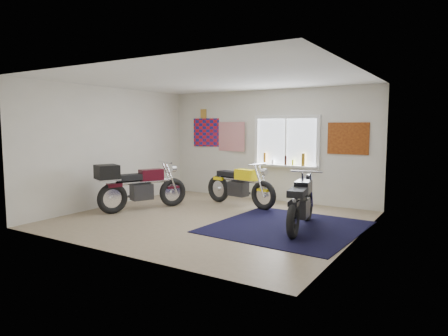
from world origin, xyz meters
The scene contains 10 objects.
ground centered at (0.00, 0.00, 0.00)m, with size 5.50×5.50×0.00m, color #9E896B.
room_shell centered at (0.00, 0.00, 1.64)m, with size 5.50×5.50×5.50m.
navy_rug centered at (1.49, 0.20, 0.01)m, with size 2.50×2.60×0.01m, color black.
window_assembly centered at (0.50, 2.47, 1.37)m, with size 1.66×0.17×1.26m.
oil_bottles centered at (0.56, 2.40, 1.03)m, with size 1.07×0.09×0.30m.
flag_display centered at (-1.90, 2.48, 2.15)m, with size 1.60×0.10×1.17m.
triumph_poster centered at (1.95, 2.48, 1.55)m, with size 0.90×0.03×0.70m, color #A54C14.
yellow_triumph centered at (-0.20, 1.47, 0.44)m, with size 1.99×0.64×1.01m.
black_chrome_bike centered at (1.75, 0.22, 0.44)m, with size 0.62×1.93×1.00m.
maroon_tourer centered at (-1.82, -0.18, 0.54)m, with size 1.11×1.98×1.04m.
Camera 1 is at (4.25, -6.40, 1.82)m, focal length 32.00 mm.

